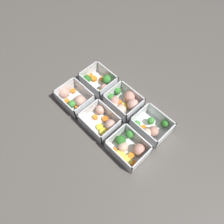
% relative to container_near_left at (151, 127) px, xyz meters
% --- Properties ---
extents(ground_plane, '(4.00, 4.00, 0.00)m').
position_rel_container_near_left_xyz_m(ground_plane, '(0.16, 0.06, -0.02)').
color(ground_plane, '#56514C').
extents(container_near_left, '(0.14, 0.12, 0.06)m').
position_rel_container_near_left_xyz_m(container_near_left, '(0.00, 0.00, 0.00)').
color(container_near_left, white).
rests_on(container_near_left, ground_plane).
extents(container_near_center, '(0.14, 0.13, 0.06)m').
position_rel_container_near_left_xyz_m(container_near_center, '(0.16, -0.01, 0.00)').
color(container_near_center, white).
rests_on(container_near_center, ground_plane).
extents(container_near_right, '(0.15, 0.12, 0.06)m').
position_rel_container_near_left_xyz_m(container_near_right, '(0.31, -0.00, 0.00)').
color(container_near_right, white).
rests_on(container_near_right, ground_plane).
extents(container_far_left, '(0.14, 0.12, 0.06)m').
position_rel_container_near_left_xyz_m(container_far_left, '(0.00, 0.13, -0.00)').
color(container_far_left, white).
rests_on(container_far_left, ground_plane).
extents(container_far_center, '(0.14, 0.12, 0.06)m').
position_rel_container_near_left_xyz_m(container_far_center, '(0.16, 0.12, -0.00)').
color(container_far_center, white).
rests_on(container_far_center, ground_plane).
extents(container_far_right, '(0.16, 0.11, 0.06)m').
position_rel_container_near_left_xyz_m(container_far_right, '(0.32, 0.13, 0.00)').
color(container_far_right, white).
rests_on(container_far_right, ground_plane).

